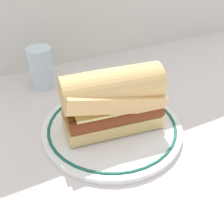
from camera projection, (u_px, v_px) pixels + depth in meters
The scene contains 4 objects.
ground_plane at pixel (108, 136), 0.53m from camera, with size 1.50×1.50×0.00m, color silver.
plate at pixel (112, 127), 0.54m from camera, with size 0.28×0.28×0.01m.
sausage_sandwich at pixel (112, 99), 0.50m from camera, with size 0.20×0.12×0.12m.
drinking_glass at pixel (42, 70), 0.66m from camera, with size 0.06×0.06×0.10m.
Camera 1 is at (-0.17, -0.36, 0.35)m, focal length 43.50 mm.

